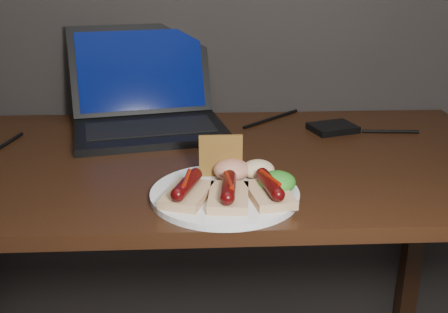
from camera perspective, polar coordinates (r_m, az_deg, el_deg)
name	(u,v)px	position (r m, az deg, el deg)	size (l,w,h in m)	color
desk	(198,193)	(1.28, -2.65, -3.76)	(1.40, 0.70, 0.75)	black
laptop	(147,107)	(1.45, -7.85, 4.98)	(0.43, 0.40, 0.25)	black
hard_drive	(333,128)	(1.45, 11.00, 2.87)	(0.11, 0.09, 0.02)	black
desk_cables	(210,136)	(1.37, -1.43, 2.13)	(1.03, 0.41, 0.01)	black
plate	(225,194)	(1.05, 0.08, -3.86)	(0.28, 0.28, 0.01)	silver
bread_sausage_left	(187,190)	(1.01, -3.77, -3.43)	(0.10, 0.13, 0.04)	tan
bread_sausage_center	(229,193)	(1.00, 0.47, -3.71)	(0.08, 0.12, 0.04)	tan
bread_sausage_right	(270,190)	(1.01, 4.66, -3.41)	(0.09, 0.13, 0.04)	tan
crispbread	(221,156)	(1.10, -0.34, 0.08)	(0.09, 0.01, 0.09)	olive
salad_greens	(277,182)	(1.04, 5.40, -2.61)	(0.07, 0.07, 0.04)	#1B5210
salsa_mound	(232,170)	(1.09, 0.80, -1.36)	(0.07, 0.07, 0.04)	#A51210
coleslaw_mound	(258,169)	(1.10, 3.49, -1.31)	(0.06, 0.06, 0.04)	beige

